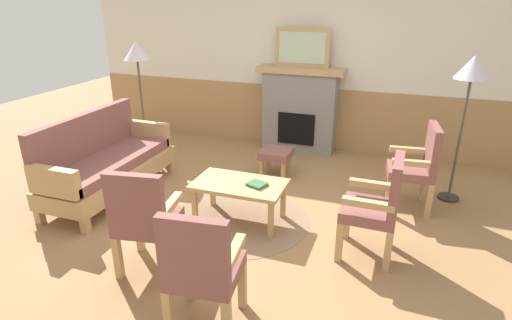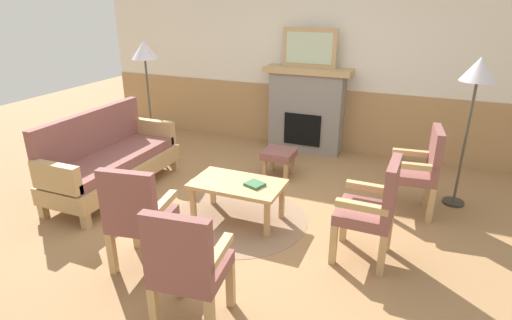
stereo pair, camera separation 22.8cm
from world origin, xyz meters
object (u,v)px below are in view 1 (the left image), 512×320
object	(u,v)px
book_on_table	(257,184)
floor_lamp_by_couch	(137,58)
armchair_front_left	(202,266)
framed_picture	(302,48)
footstool	(276,155)
armchair_by_window_left	(378,203)
armchair_near_fireplace	(418,164)
couch	(107,163)
floor_lamp_by_chairs	(471,77)
armchair_front_center	(144,217)
coffee_table	(239,187)
fireplace	(300,108)

from	to	relation	value
book_on_table	floor_lamp_by_couch	xyz separation A→B (m)	(-2.23, 1.32, 1.00)
book_on_table	armchair_front_left	size ratio (longest dim) A/B	0.18
framed_picture	armchair_front_left	distance (m)	4.09
footstool	framed_picture	bearing A→B (deg)	88.30
floor_lamp_by_couch	framed_picture	bearing A→B (deg)	27.68
book_on_table	armchair_by_window_left	world-z (taller)	armchair_by_window_left
armchair_front_left	armchair_near_fireplace	bearing A→B (deg)	60.33
couch	floor_lamp_by_chairs	size ratio (longest dim) A/B	1.07
armchair_front_center	coffee_table	bearing A→B (deg)	68.98
armchair_by_window_left	framed_picture	bearing A→B (deg)	117.80
footstool	armchair_by_window_left	distance (m)	2.05
fireplace	armchair_by_window_left	size ratio (longest dim) A/B	1.33
fireplace	couch	distance (m)	2.94
armchair_by_window_left	armchair_near_fireplace	bearing A→B (deg)	73.11
couch	book_on_table	size ratio (longest dim) A/B	10.00
coffee_table	floor_lamp_by_couch	bearing A→B (deg)	147.14
framed_picture	couch	distance (m)	3.16
floor_lamp_by_chairs	armchair_front_left	bearing A→B (deg)	-122.64
couch	footstool	xyz separation A→B (m)	(1.74, 1.22, -0.11)
armchair_front_left	floor_lamp_by_chairs	size ratio (longest dim) A/B	0.58
couch	book_on_table	world-z (taller)	couch
footstool	armchair_front_left	bearing A→B (deg)	-83.30
armchair_near_fireplace	armchair_by_window_left	bearing A→B (deg)	-106.89
book_on_table	footstool	world-z (taller)	book_on_table
framed_picture	armchair_near_fireplace	xyz separation A→B (m)	(1.70, -1.48, -1.02)
couch	footstool	bearing A→B (deg)	34.88
book_on_table	couch	bearing A→B (deg)	177.81
floor_lamp_by_chairs	book_on_table	bearing A→B (deg)	-146.34
armchair_near_fireplace	floor_lamp_by_chairs	distance (m)	1.07
framed_picture	armchair_front_center	xyz separation A→B (m)	(-0.46, -3.50, -1.02)
couch	armchair_front_center	size ratio (longest dim) A/B	1.84
framed_picture	floor_lamp_by_couch	distance (m)	2.35
book_on_table	floor_lamp_by_chairs	size ratio (longest dim) A/B	0.11
armchair_by_window_left	coffee_table	bearing A→B (deg)	172.34
fireplace	floor_lamp_by_couch	size ratio (longest dim) A/B	0.77
book_on_table	floor_lamp_by_chairs	world-z (taller)	floor_lamp_by_chairs
armchair_front_center	footstool	bearing A→B (deg)	79.79
book_on_table	fireplace	bearing A→B (deg)	93.72
fireplace	floor_lamp_by_couch	distance (m)	2.48
book_on_table	armchair_front_center	xyz separation A→B (m)	(-0.62, -1.09, 0.08)
footstool	coffee_table	bearing A→B (deg)	-90.36
book_on_table	floor_lamp_by_couch	bearing A→B (deg)	149.41
coffee_table	floor_lamp_by_couch	xyz separation A→B (m)	(-2.03, 1.31, 1.06)
floor_lamp_by_couch	floor_lamp_by_chairs	world-z (taller)	same
coffee_table	armchair_by_window_left	bearing A→B (deg)	-7.66
armchair_near_fireplace	armchair_by_window_left	xyz separation A→B (m)	(-0.34, -1.11, 0.00)
fireplace	floor_lamp_by_couch	xyz separation A→B (m)	(-2.08, -1.09, 0.80)
footstool	armchair_front_center	xyz separation A→B (m)	(-0.43, -2.38, 0.25)
floor_lamp_by_couch	armchair_by_window_left	bearing A→B (deg)	-23.59
armchair_by_window_left	couch	bearing A→B (deg)	175.31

